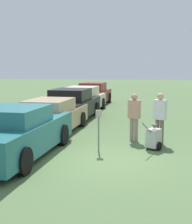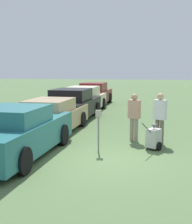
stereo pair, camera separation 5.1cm
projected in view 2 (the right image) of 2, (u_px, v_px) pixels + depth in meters
The scene contains 10 objects.
ground_plane at pixel (105, 160), 9.06m from camera, with size 120.00×120.00×0.00m, color #4C663D.
parked_car_teal at pixel (17, 133), 9.36m from camera, with size 2.23×5.08×1.52m.
parked_car_tan at pixel (51, 117), 12.64m from camera, with size 2.09×5.29×1.40m.
parked_car_black at pixel (72, 105), 16.05m from camera, with size 2.27×5.19×1.58m.
parked_car_cream at pixel (84, 100), 18.83m from camera, with size 2.18×4.89×1.52m.
parked_car_maroon at pixel (94, 94), 22.36m from camera, with size 2.12×4.82×1.58m.
parking_meter at pixel (98, 123), 9.78m from camera, with size 0.18×0.09×1.34m.
person_worker at pixel (134, 114), 11.24m from camera, with size 0.47×0.36×1.72m.
person_supervisor at pixel (160, 115), 10.79m from camera, with size 0.47×0.38×1.79m.
equipment_cart at pixel (154, 138), 10.13m from camera, with size 0.66×0.95×1.00m.
Camera 2 is at (1.24, -8.68, 2.67)m, focal length 50.00 mm.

